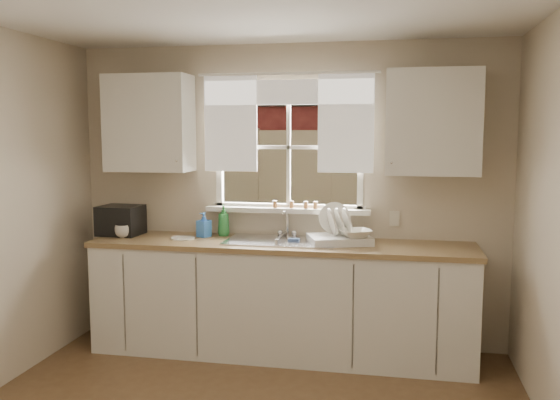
% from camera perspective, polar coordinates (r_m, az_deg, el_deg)
% --- Properties ---
extents(room_walls, '(3.62, 4.02, 2.50)m').
position_cam_1_polar(room_walls, '(2.98, -6.46, -3.97)').
color(room_walls, beige).
rests_on(room_walls, ground).
extents(window, '(1.38, 0.16, 1.06)m').
position_cam_1_polar(window, '(4.94, 0.79, 3.17)').
color(window, white).
rests_on(window, room_walls).
extents(curtains, '(1.50, 0.03, 0.81)m').
position_cam_1_polar(curtains, '(4.89, 0.69, 8.39)').
color(curtains, white).
rests_on(curtains, room_walls).
extents(base_cabinets, '(3.00, 0.62, 0.87)m').
position_cam_1_polar(base_cabinets, '(4.81, 0.07, -9.64)').
color(base_cabinets, silver).
rests_on(base_cabinets, ground).
extents(countertop, '(3.04, 0.65, 0.04)m').
position_cam_1_polar(countertop, '(4.71, 0.07, -4.32)').
color(countertop, olive).
rests_on(countertop, base_cabinets).
extents(upper_cabinet_left, '(0.70, 0.33, 0.80)m').
position_cam_1_polar(upper_cabinet_left, '(5.11, -12.47, 7.22)').
color(upper_cabinet_left, silver).
rests_on(upper_cabinet_left, room_walls).
extents(upper_cabinet_right, '(0.70, 0.33, 0.80)m').
position_cam_1_polar(upper_cabinet_right, '(4.69, 14.48, 7.23)').
color(upper_cabinet_right, silver).
rests_on(upper_cabinet_right, room_walls).
extents(wall_outlet, '(0.08, 0.01, 0.12)m').
position_cam_1_polar(wall_outlet, '(4.89, 10.95, -1.77)').
color(wall_outlet, beige).
rests_on(wall_outlet, room_walls).
extents(sill_jars, '(0.38, 0.04, 0.06)m').
position_cam_1_polar(sill_jars, '(4.90, 1.64, -0.45)').
color(sill_jars, brown).
rests_on(sill_jars, window).
extents(backyard, '(20.00, 10.00, 6.13)m').
position_cam_1_polar(backyard, '(11.40, 9.86, 14.98)').
color(backyard, '#335421').
rests_on(backyard, ground).
extents(sink, '(0.88, 0.52, 0.40)m').
position_cam_1_polar(sink, '(4.75, 0.15, -4.86)').
color(sink, '#B7B7BC').
rests_on(sink, countertop).
extents(dish_rack, '(0.56, 0.49, 0.31)m').
position_cam_1_polar(dish_rack, '(4.67, 5.70, -3.39)').
color(dish_rack, silver).
rests_on(dish_rack, countertop).
extents(bowl, '(0.32, 0.32, 0.06)m').
position_cam_1_polar(bowl, '(4.60, 7.27, -3.20)').
color(bowl, white).
rests_on(bowl, dish_rack).
extents(soap_bottle_a, '(0.13, 0.13, 0.26)m').
position_cam_1_polar(soap_bottle_a, '(4.99, -5.45, -1.97)').
color(soap_bottle_a, '#2C863B').
rests_on(soap_bottle_a, countertop).
extents(soap_bottle_b, '(0.12, 0.12, 0.21)m').
position_cam_1_polar(soap_bottle_b, '(4.96, -7.34, -2.37)').
color(soap_bottle_b, '#3673CC').
rests_on(soap_bottle_b, countertop).
extents(soap_bottle_c, '(0.18, 0.18, 0.18)m').
position_cam_1_polar(soap_bottle_c, '(5.04, -7.34, -2.35)').
color(soap_bottle_c, beige).
rests_on(soap_bottle_c, countertop).
extents(saucer, '(0.20, 0.20, 0.01)m').
position_cam_1_polar(saucer, '(4.91, -9.33, -3.64)').
color(saucer, white).
rests_on(saucer, countertop).
extents(cup, '(0.18, 0.18, 0.11)m').
position_cam_1_polar(cup, '(5.06, -14.86, -2.91)').
color(cup, beige).
rests_on(cup, countertop).
extents(black_appliance, '(0.35, 0.31, 0.25)m').
position_cam_1_polar(black_appliance, '(5.20, -15.08, -1.89)').
color(black_appliance, black).
rests_on(black_appliance, countertop).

